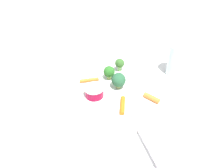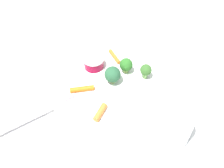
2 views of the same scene
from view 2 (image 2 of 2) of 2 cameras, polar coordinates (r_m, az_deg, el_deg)
The scene contains 11 objects.
ground_plane at distance 0.64m, azimuth -1.15°, elevation -0.25°, with size 2.40×2.40×0.00m, color silver.
plate at distance 0.64m, azimuth -1.16°, elevation 0.11°, with size 0.30×0.30×0.01m, color white.
sauce_cup at distance 0.66m, azimuth -4.21°, elevation 4.92°, with size 0.05×0.05×0.03m.
broccoli_floret_0 at distance 0.64m, azimuth 3.24°, elevation 4.39°, with size 0.03×0.03×0.04m.
broccoli_floret_1 at distance 0.63m, azimuth 7.77°, elevation 3.12°, with size 0.03×0.03×0.04m.
broccoli_floret_2 at distance 0.61m, azimuth 0.12°, elevation 1.96°, with size 0.04×0.04×0.05m.
carrot_stick_0 at distance 0.57m, azimuth -2.71°, elevation -6.49°, with size 0.01×0.01×0.05m, color orange.
carrot_stick_1 at distance 0.61m, azimuth -6.87°, elevation -1.13°, with size 0.01×0.01×0.06m, color orange.
carrot_stick_2 at distance 0.69m, azimuth 0.57°, elevation 6.33°, with size 0.01×0.01×0.06m, color orange.
fork at distance 0.59m, azimuth -16.35°, elevation -6.62°, with size 0.12×0.17×0.00m.
drinking_glass at distance 0.52m, azimuth 14.63°, elevation -9.42°, with size 0.06×0.06×0.10m, color silver.
Camera 2 is at (0.43, 0.02, 0.48)m, focal length 39.87 mm.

